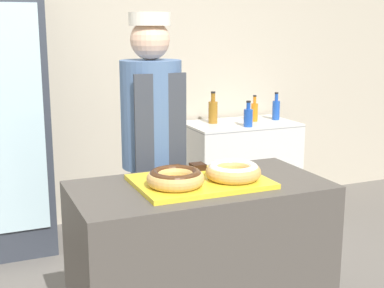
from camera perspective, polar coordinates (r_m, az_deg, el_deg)
The scene contains 14 objects.
wall_back at distance 4.55m, azimuth -10.19°, elevation 8.49°, with size 8.00×0.06×2.70m.
display_counter at distance 2.78m, azimuth 0.83°, elevation -13.12°, with size 1.25×0.64×0.89m.
serving_tray at distance 2.61m, azimuth 0.86°, elevation -4.03°, with size 0.63×0.46×0.02m.
donut_chocolate_glaze at distance 2.49m, azimuth -1.78°, elevation -3.57°, with size 0.27×0.27×0.08m.
donut_light_glaze at distance 2.61m, azimuth 4.43°, elevation -2.85°, with size 0.27×0.27×0.08m.
brownie_back_left at distance 2.74m, azimuth -1.79°, elevation -2.68°, with size 0.07×0.07×0.03m.
brownie_back_right at distance 2.78m, azimuth 0.61°, elevation -2.42°, with size 0.07×0.07×0.03m.
baker_person at distance 3.16m, azimuth -4.26°, elevation -0.90°, with size 0.35×0.35×1.72m.
beverage_fridge at distance 4.11m, azimuth -19.25°, elevation 2.40°, with size 0.56×0.62×1.96m.
chest_freezer at distance 4.77m, azimuth 5.10°, elevation -2.55°, with size 0.95×0.58×0.83m.
bottle_blue at distance 4.48m, azimuth 6.01°, elevation 2.91°, with size 0.08×0.08×0.22m.
bottle_orange at distance 4.74m, azimuth 6.68°, elevation 3.49°, with size 0.06×0.06×0.23m.
bottle_blue_b at distance 4.86m, azimuth 8.96°, elevation 3.70°, with size 0.07×0.07×0.25m.
bottle_amber at distance 4.62m, azimuth 2.25°, elevation 3.53°, with size 0.08×0.08×0.28m.
Camera 1 is at (-1.02, -2.29, 1.64)m, focal length 50.00 mm.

